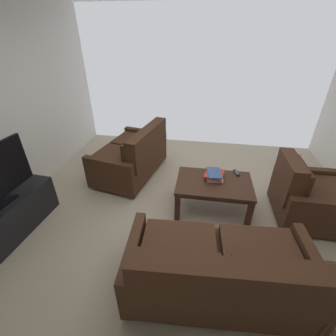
# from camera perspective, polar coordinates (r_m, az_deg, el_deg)

# --- Properties ---
(ground_plane) EXTENTS (5.04, 5.23, 0.01)m
(ground_plane) POSITION_cam_1_polar(r_m,az_deg,el_deg) (3.27, 4.25, -12.60)
(ground_plane) COLOR #B7A88E
(sofa_main) EXTENTS (1.77, 0.96, 0.81)m
(sofa_main) POSITION_cam_1_polar(r_m,az_deg,el_deg) (2.36, 12.53, -23.73)
(sofa_main) COLOR black
(sofa_main) RESTS_ON ground
(loveseat_near) EXTENTS (1.11, 1.53, 0.90)m
(loveseat_near) POSITION_cam_1_polar(r_m,az_deg,el_deg) (4.04, -8.60, 3.07)
(loveseat_near) COLOR black
(loveseat_near) RESTS_ON ground
(coffee_table) EXTENTS (1.02, 0.68, 0.47)m
(coffee_table) POSITION_cam_1_polar(r_m,az_deg,el_deg) (3.24, 11.24, -4.44)
(coffee_table) COLOR #3D2316
(coffee_table) RESTS_ON ground
(tv_stand) EXTENTS (0.49, 1.29, 0.49)m
(tv_stand) POSITION_cam_1_polar(r_m,az_deg,el_deg) (3.51, -34.68, -10.24)
(tv_stand) COLOR black
(tv_stand) RESTS_ON ground
(armchair_side) EXTENTS (0.90, 0.85, 0.89)m
(armchair_side) POSITION_cam_1_polar(r_m,az_deg,el_deg) (3.57, 31.20, -6.00)
(armchair_side) COLOR black
(armchair_side) RESTS_ON ground
(book_stack) EXTENTS (0.30, 0.33, 0.10)m
(book_stack) POSITION_cam_1_polar(r_m,az_deg,el_deg) (3.25, 11.39, -1.72)
(book_stack) COLOR silver
(book_stack) RESTS_ON coffee_table
(tv_remote) EXTENTS (0.08, 0.17, 0.02)m
(tv_remote) POSITION_cam_1_polar(r_m,az_deg,el_deg) (3.46, 16.55, -1.17)
(tv_remote) COLOR black
(tv_remote) RESTS_ON coffee_table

